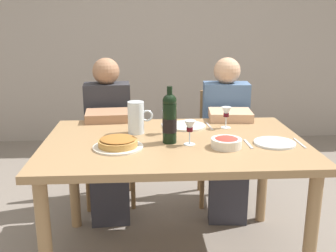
{
  "coord_description": "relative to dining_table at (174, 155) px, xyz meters",
  "views": [
    {
      "loc": [
        -0.17,
        -2.18,
        1.45
      ],
      "look_at": [
        -0.04,
        -0.02,
        0.85
      ],
      "focal_mm": 42.47,
      "sensor_mm": 36.0,
      "label": 1
    }
  ],
  "objects": [
    {
      "name": "dinner_plate_right_setting",
      "position": [
        0.1,
        0.29,
        0.1
      ],
      "size": [
        0.25,
        0.25,
        0.01
      ],
      "primitive_type": "cylinder",
      "color": "silver",
      "rests_on": "dining_table"
    },
    {
      "name": "baked_tart",
      "position": [
        -0.32,
        -0.12,
        0.12
      ],
      "size": [
        0.27,
        0.27,
        0.06
      ],
      "color": "silver",
      "rests_on": "dining_table"
    },
    {
      "name": "wine_glass_right_diner",
      "position": [
        -0.03,
        0.15,
        0.19
      ],
      "size": [
        0.07,
        0.07,
        0.14
      ],
      "color": "silver",
      "rests_on": "dining_table"
    },
    {
      "name": "wine_bottle",
      "position": [
        -0.03,
        -0.04,
        0.23
      ],
      "size": [
        0.08,
        0.08,
        0.32
      ],
      "color": "black",
      "rests_on": "dining_table"
    },
    {
      "name": "wine_glass_centre",
      "position": [
        0.35,
        0.25,
        0.19
      ],
      "size": [
        0.06,
        0.06,
        0.14
      ],
      "color": "silver",
      "rests_on": "dining_table"
    },
    {
      "name": "spoon_right_setting",
      "position": [
        -0.05,
        0.29,
        0.09
      ],
      "size": [
        0.02,
        0.16,
        0.0
      ],
      "primitive_type": "cube",
      "rotation": [
        0.0,
        0.0,
        1.61
      ],
      "color": "silver",
      "rests_on": "dining_table"
    },
    {
      "name": "knife_right_setting",
      "position": [
        0.25,
        0.29,
        0.09
      ],
      "size": [
        0.02,
        0.18,
        0.0
      ],
      "primitive_type": "cube",
      "rotation": [
        0.0,
        0.0,
        1.63
      ],
      "color": "silver",
      "rests_on": "dining_table"
    },
    {
      "name": "chair_left",
      "position": [
        -0.46,
        0.9,
        -0.17
      ],
      "size": [
        0.43,
        0.43,
        0.87
      ],
      "rotation": [
        0.0,
        0.0,
        3.22
      ],
      "color": "olive",
      "rests_on": "ground"
    },
    {
      "name": "diner_right",
      "position": [
        0.44,
        0.63,
        -0.05
      ],
      "size": [
        0.36,
        0.53,
        1.16
      ],
      "rotation": [
        0.0,
        0.0,
        3.05
      ],
      "color": "#4C6B93",
      "rests_on": "ground"
    },
    {
      "name": "dinner_plate_left_setting",
      "position": [
        0.56,
        -0.1,
        0.1
      ],
      "size": [
        0.23,
        0.23,
        0.01
      ],
      "primitive_type": "cylinder",
      "color": "silver",
      "rests_on": "dining_table"
    },
    {
      "name": "fork_left_setting",
      "position": [
        0.41,
        -0.1,
        0.09
      ],
      "size": [
        0.02,
        0.16,
        0.0
      ],
      "primitive_type": "cube",
      "rotation": [
        0.0,
        0.0,
        1.59
      ],
      "color": "silver",
      "rests_on": "dining_table"
    },
    {
      "name": "knife_left_setting",
      "position": [
        0.7,
        -0.1,
        0.09
      ],
      "size": [
        0.01,
        0.18,
        0.0
      ],
      "primitive_type": "cube",
      "rotation": [
        0.0,
        0.0,
        1.57
      ],
      "color": "silver",
      "rests_on": "dining_table"
    },
    {
      "name": "dining_table",
      "position": [
        0.0,
        0.0,
        0.0
      ],
      "size": [
        1.5,
        1.0,
        0.76
      ],
      "color": "#9E7A51",
      "rests_on": "ground"
    },
    {
      "name": "chair_right",
      "position": [
        0.46,
        0.87,
        -0.17
      ],
      "size": [
        0.43,
        0.43,
        0.87
      ],
      "rotation": [
        0.0,
        0.0,
        3.05
      ],
      "color": "olive",
      "rests_on": "ground"
    },
    {
      "name": "diner_left",
      "position": [
        -0.44,
        0.66,
        -0.05
      ],
      "size": [
        0.36,
        0.52,
        1.16
      ],
      "rotation": [
        0.0,
        0.0,
        3.22
      ],
      "color": "#2D2D33",
      "rests_on": "ground"
    },
    {
      "name": "back_wall",
      "position": [
        0.0,
        2.55,
        0.73
      ],
      "size": [
        8.0,
        0.1,
        2.8
      ],
      "primitive_type": "cube",
      "color": "#A3998E",
      "rests_on": "ground"
    },
    {
      "name": "water_pitcher",
      "position": [
        -0.22,
        0.16,
        0.18
      ],
      "size": [
        0.15,
        0.1,
        0.2
      ],
      "color": "silver",
      "rests_on": "dining_table"
    },
    {
      "name": "wine_glass_left_diner",
      "position": [
        0.08,
        -0.08,
        0.19
      ],
      "size": [
        0.06,
        0.06,
        0.14
      ],
      "color": "silver",
      "rests_on": "dining_table"
    },
    {
      "name": "salad_bowl",
      "position": [
        0.27,
        -0.14,
        0.12
      ],
      "size": [
        0.17,
        0.17,
        0.06
      ],
      "color": "silver",
      "rests_on": "dining_table"
    }
  ]
}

